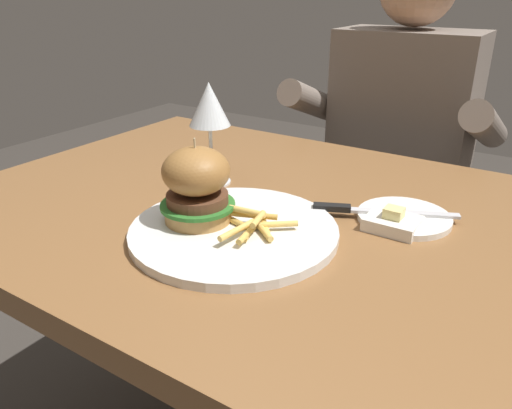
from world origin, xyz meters
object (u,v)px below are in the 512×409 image
at_px(burger_sandwich, 197,185).
at_px(diner_person, 394,183).
at_px(bread_plate, 404,217).
at_px(table_knife, 372,211).
at_px(main_plate, 234,231).
at_px(wine_glass, 209,108).
at_px(butter_dish, 393,222).

distance_m(burger_sandwich, diner_person, 0.84).
relative_size(bread_plate, diner_person, 0.13).
bearing_deg(diner_person, bread_plate, -71.72).
relative_size(bread_plate, table_knife, 0.69).
relative_size(main_plate, bread_plate, 2.12).
height_order(wine_glass, diner_person, diner_person).
xyz_separation_m(burger_sandwich, bread_plate, (0.26, 0.20, -0.07)).
bearing_deg(table_knife, wine_glass, -177.34).
height_order(burger_sandwich, diner_person, diner_person).
bearing_deg(burger_sandwich, butter_dish, 31.93).
height_order(wine_glass, table_knife, wine_glass).
bearing_deg(diner_person, butter_dish, -73.27).
height_order(main_plate, burger_sandwich, burger_sandwich).
xyz_separation_m(main_plate, diner_person, (0.00, 0.79, -0.18)).
height_order(butter_dish, diner_person, diner_person).
bearing_deg(table_knife, burger_sandwich, -139.90).
bearing_deg(butter_dish, diner_person, 106.73).
relative_size(main_plate, table_knife, 1.46).
xyz_separation_m(table_knife, butter_dish, (0.04, -0.02, -0.00)).
distance_m(wine_glass, bread_plate, 0.38).
height_order(burger_sandwich, butter_dish, burger_sandwich).
relative_size(bread_plate, butter_dish, 1.87).
height_order(table_knife, diner_person, diner_person).
height_order(table_knife, butter_dish, butter_dish).
bearing_deg(butter_dish, burger_sandwich, -148.07).
height_order(main_plate, wine_glass, wine_glass).
xyz_separation_m(wine_glass, diner_person, (0.16, 0.63, -0.32)).
xyz_separation_m(wine_glass, butter_dish, (0.35, -0.01, -0.13)).
relative_size(burger_sandwich, table_knife, 0.60).
bearing_deg(burger_sandwich, bread_plate, 37.71).
xyz_separation_m(bread_plate, table_knife, (-0.05, -0.02, 0.01)).
xyz_separation_m(burger_sandwich, table_knife, (0.21, 0.18, -0.06)).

